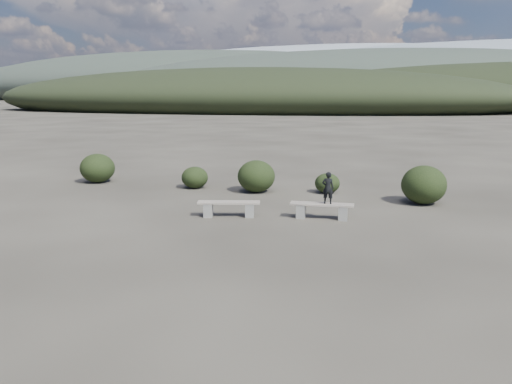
# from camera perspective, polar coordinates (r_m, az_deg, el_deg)

# --- Properties ---
(ground) EXTENTS (1200.00, 1200.00, 0.00)m
(ground) POSITION_cam_1_polar(r_m,az_deg,el_deg) (10.72, -3.19, -9.44)
(ground) COLOR #2D2A23
(ground) RESTS_ON ground
(bench_left) EXTENTS (1.97, 0.83, 0.48)m
(bench_left) POSITION_cam_1_polar(r_m,az_deg,el_deg) (15.48, -3.12, -1.78)
(bench_left) COLOR gray
(bench_left) RESTS_ON ground
(bench_right) EXTENTS (1.94, 0.48, 0.48)m
(bench_right) POSITION_cam_1_polar(r_m,az_deg,el_deg) (15.34, 7.53, -1.99)
(bench_right) COLOR gray
(bench_right) RESTS_ON ground
(seated_person) EXTENTS (0.38, 0.27, 0.98)m
(seated_person) POSITION_cam_1_polar(r_m,az_deg,el_deg) (15.19, 8.22, 0.48)
(seated_person) COLOR black
(seated_person) RESTS_ON bench_right
(shrub_a) EXTENTS (1.06, 1.06, 0.87)m
(shrub_a) POSITION_cam_1_polar(r_m,az_deg,el_deg) (20.21, -7.01, 1.66)
(shrub_a) COLOR black
(shrub_a) RESTS_ON ground
(shrub_b) EXTENTS (1.45, 1.45, 1.24)m
(shrub_b) POSITION_cam_1_polar(r_m,az_deg,el_deg) (19.23, 0.03, 1.81)
(shrub_b) COLOR black
(shrub_b) RESTS_ON ground
(shrub_c) EXTENTS (0.96, 0.96, 0.77)m
(shrub_c) POSITION_cam_1_polar(r_m,az_deg,el_deg) (19.27, 8.15, 1.00)
(shrub_c) COLOR black
(shrub_c) RESTS_ON ground
(shrub_d) EXTENTS (1.53, 1.53, 1.34)m
(shrub_d) POSITION_cam_1_polar(r_m,az_deg,el_deg) (18.14, 18.64, 0.79)
(shrub_d) COLOR black
(shrub_d) RESTS_ON ground
(shrub_f) EXTENTS (1.46, 1.46, 1.23)m
(shrub_f) POSITION_cam_1_polar(r_m,az_deg,el_deg) (22.38, -17.67, 2.62)
(shrub_f) COLOR black
(shrub_f) RESTS_ON ground
(mountain_ridges) EXTENTS (500.00, 400.00, 56.00)m
(mountain_ridges) POSITION_cam_1_polar(r_m,az_deg,el_deg) (348.86, 12.56, 12.22)
(mountain_ridges) COLOR black
(mountain_ridges) RESTS_ON ground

